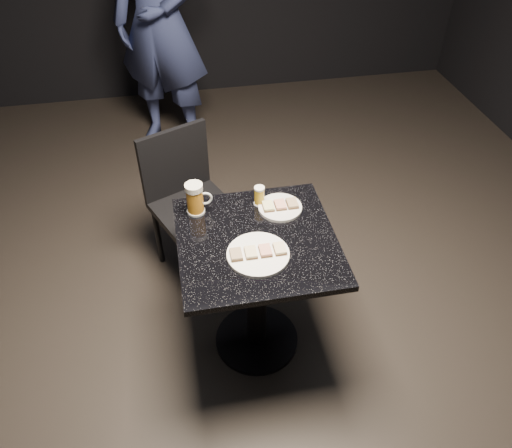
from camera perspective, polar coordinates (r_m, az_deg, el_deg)
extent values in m
plane|color=black|center=(2.76, 0.08, -13.13)|extent=(6.00, 6.00, 0.00)
cylinder|color=white|center=(2.12, 0.24, -3.48)|extent=(0.27, 0.27, 0.01)
cylinder|color=silver|center=(2.35, 2.77, 1.90)|extent=(0.21, 0.21, 0.01)
imported|color=navy|center=(3.90, -10.90, 21.75)|extent=(0.85, 0.74, 1.96)
cylinder|color=black|center=(2.75, 0.08, -12.98)|extent=(0.44, 0.44, 0.03)
cylinder|color=black|center=(2.47, 0.09, -8.11)|extent=(0.10, 0.10, 0.69)
cube|color=black|center=(2.21, 0.10, -1.99)|extent=(0.70, 0.70, 0.03)
cylinder|color=silver|center=(2.35, -6.86, 1.49)|extent=(0.08, 0.08, 0.01)
cylinder|color=orange|center=(2.31, -6.99, 2.73)|extent=(0.08, 0.08, 0.12)
cylinder|color=white|center=(2.26, -7.14, 4.19)|extent=(0.08, 0.08, 0.03)
torus|color=white|center=(2.31, -5.85, 2.92)|extent=(0.07, 0.01, 0.07)
cylinder|color=silver|center=(2.38, 0.38, 2.38)|extent=(0.05, 0.05, 0.01)
cylinder|color=gold|center=(2.35, 0.39, 3.21)|extent=(0.05, 0.05, 0.08)
cylinder|color=white|center=(2.33, 0.39, 4.11)|extent=(0.05, 0.05, 0.01)
cube|color=black|center=(2.84, -7.04, 1.58)|extent=(0.54, 0.54, 0.04)
cylinder|color=black|center=(2.83, -8.01, -5.26)|extent=(0.03, 0.03, 0.43)
cylinder|color=black|center=(2.94, -2.03, -2.50)|extent=(0.03, 0.03, 0.43)
cylinder|color=black|center=(3.06, -11.13, -1.28)|extent=(0.03, 0.03, 0.43)
cylinder|color=black|center=(3.17, -5.48, 1.13)|extent=(0.03, 0.03, 0.43)
cube|color=black|center=(2.84, -9.28, 7.00)|extent=(0.39, 0.19, 0.41)
cube|color=#4C3521|center=(2.10, -2.28, -3.59)|extent=(0.05, 0.07, 0.01)
cube|color=#8C7251|center=(2.09, -2.29, -3.40)|extent=(0.05, 0.07, 0.01)
cube|color=#4C3521|center=(2.11, -0.60, -3.37)|extent=(0.05, 0.07, 0.01)
cube|color=beige|center=(2.10, -0.60, -3.18)|extent=(0.05, 0.07, 0.01)
cube|color=#4C3521|center=(2.11, 1.07, -3.14)|extent=(0.05, 0.07, 0.01)
cube|color=tan|center=(2.11, 1.08, -2.96)|extent=(0.05, 0.07, 0.01)
cube|color=#4C3521|center=(2.12, 2.73, -2.92)|extent=(0.05, 0.07, 0.01)
cube|color=beige|center=(2.12, 2.74, -2.73)|extent=(0.05, 0.07, 0.01)
cube|color=#4C3521|center=(2.33, 1.40, 1.96)|extent=(0.05, 0.07, 0.01)
cube|color=#D1D184|center=(2.33, 1.40, 2.14)|extent=(0.05, 0.07, 0.01)
cube|color=#4C3521|center=(2.35, 2.78, 2.12)|extent=(0.05, 0.07, 0.01)
cube|color=tan|center=(2.34, 2.79, 2.30)|extent=(0.05, 0.07, 0.01)
cube|color=#4C3521|center=(2.36, 4.15, 2.29)|extent=(0.05, 0.07, 0.01)
cube|color=#8C7251|center=(2.35, 4.16, 2.47)|extent=(0.05, 0.07, 0.01)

